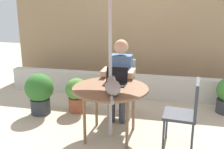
{
  "coord_description": "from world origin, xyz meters",
  "views": [
    {
      "loc": [
        0.78,
        -3.33,
        1.85
      ],
      "look_at": [
        0.0,
        0.1,
        0.86
      ],
      "focal_mm": 43.89,
      "sensor_mm": 36.0,
      "label": 1
    }
  ],
  "objects": [
    {
      "name": "potted_plant_near_fence",
      "position": [
        -0.75,
        0.74,
        0.31
      ],
      "size": [
        0.37,
        0.37,
        0.57
      ],
      "color": "#9E5138",
      "rests_on": "ground"
    },
    {
      "name": "patio_table",
      "position": [
        0.0,
        0.0,
        0.65
      ],
      "size": [
        1.01,
        1.01,
        0.71
      ],
      "color": "brown",
      "rests_on": "ground"
    },
    {
      "name": "fence_back",
      "position": [
        0.0,
        2.35,
        0.97
      ],
      "size": [
        5.34,
        0.08,
        1.94
      ],
      "primitive_type": "cube",
      "color": "#937756",
      "rests_on": "ground"
    },
    {
      "name": "chair_occupied",
      "position": [
        0.0,
        0.83,
        0.53
      ],
      "size": [
        0.4,
        0.4,
        0.9
      ],
      "color": "#B2A899",
      "rests_on": "ground"
    },
    {
      "name": "person_seated",
      "position": [
        0.0,
        0.68,
        0.7
      ],
      "size": [
        0.48,
        0.48,
        1.24
      ],
      "color": "#4C72A5",
      "rests_on": "ground"
    },
    {
      "name": "planter_wall_low",
      "position": [
        0.0,
        1.61,
        0.22
      ],
      "size": [
        4.81,
        0.2,
        0.44
      ],
      "primitive_type": "cube",
      "color": "beige",
      "rests_on": "ground"
    },
    {
      "name": "laptop",
      "position": [
        0.04,
        0.19,
        0.77
      ],
      "size": [
        0.31,
        0.26,
        0.21
      ],
      "color": "black",
      "rests_on": "patio_table"
    },
    {
      "name": "ground_plane",
      "position": [
        0.0,
        0.0,
        0.0
      ],
      "size": [
        14.0,
        14.0,
        0.0
      ],
      "primitive_type": "plane",
      "color": "#BCAD93"
    },
    {
      "name": "potted_plant_by_chair",
      "position": [
        -1.3,
        0.51,
        0.38
      ],
      "size": [
        0.46,
        0.46,
        0.67
      ],
      "color": "#33383D",
      "rests_on": "ground"
    },
    {
      "name": "chair_empty",
      "position": [
        0.99,
        -0.08,
        0.53
      ],
      "size": [
        0.43,
        0.43,
        0.9
      ],
      "color": "#33383F",
      "rests_on": "ground"
    },
    {
      "name": "cat",
      "position": [
        0.08,
        -0.22,
        0.79
      ],
      "size": [
        0.3,
        0.64,
        0.17
      ],
      "color": "gray",
      "rests_on": "patio_table"
    }
  ]
}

